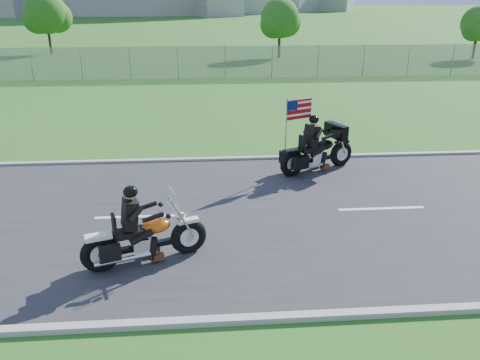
{
  "coord_description": "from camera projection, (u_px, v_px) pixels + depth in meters",
  "views": [
    {
      "loc": [
        -0.36,
        -10.36,
        5.09
      ],
      "look_at": [
        0.42,
        0.0,
        0.93
      ],
      "focal_mm": 35.0,
      "sensor_mm": 36.0,
      "label": 1
    }
  ],
  "objects": [
    {
      "name": "ground",
      "position": [
        223.0,
        215.0,
        11.51
      ],
      "size": [
        420.0,
        420.0,
        0.0
      ],
      "primitive_type": "plane",
      "color": "#275A1C",
      "rests_on": "ground"
    },
    {
      "name": "road",
      "position": [
        223.0,
        215.0,
        11.51
      ],
      "size": [
        120.0,
        8.0,
        0.04
      ],
      "primitive_type": "cube",
      "color": "#28282B",
      "rests_on": "ground"
    },
    {
      "name": "curb_north",
      "position": [
        218.0,
        159.0,
        15.24
      ],
      "size": [
        120.0,
        0.18,
        0.12
      ],
      "primitive_type": "cube",
      "color": "#9E9B93",
      "rests_on": "ground"
    },
    {
      "name": "curb_south",
      "position": [
        233.0,
        320.0,
        7.75
      ],
      "size": [
        120.0,
        0.18,
        0.12
      ],
      "primitive_type": "cube",
      "color": "#9E9B93",
      "rests_on": "ground"
    },
    {
      "name": "fence",
      "position": [
        130.0,
        63.0,
        29.3
      ],
      "size": [
        60.0,
        0.03,
        2.0
      ],
      "primitive_type": "cube",
      "color": "gray",
      "rests_on": "ground"
    },
    {
      "name": "tree_fence_near",
      "position": [
        280.0,
        21.0,
        38.63
      ],
      "size": [
        3.52,
        3.28,
        4.75
      ],
      "color": "#382316",
      "rests_on": "ground"
    },
    {
      "name": "tree_fence_mid",
      "position": [
        47.0,
        15.0,
        40.81
      ],
      "size": [
        3.96,
        3.69,
        5.3
      ],
      "color": "#382316",
      "rests_on": "ground"
    },
    {
      "name": "tree_fence_far",
      "position": [
        479.0,
        25.0,
        38.02
      ],
      "size": [
        3.08,
        2.87,
        4.2
      ],
      "color": "#382316",
      "rests_on": "ground"
    },
    {
      "name": "motorcycle_lead",
      "position": [
        143.0,
        239.0,
        9.3
      ],
      "size": [
        2.48,
        1.17,
        1.72
      ],
      "rotation": [
        0.0,
        0.0,
        0.33
      ],
      "color": "black",
      "rests_on": "ground"
    },
    {
      "name": "motorcycle_follow",
      "position": [
        317.0,
        152.0,
        14.15
      ],
      "size": [
        2.51,
        1.44,
        2.23
      ],
      "rotation": [
        0.0,
        0.0,
        0.43
      ],
      "color": "black",
      "rests_on": "ground"
    }
  ]
}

